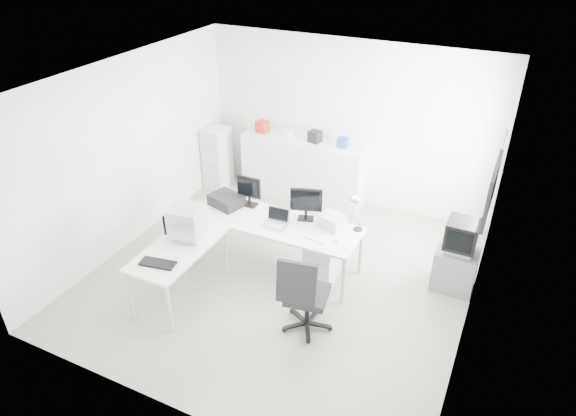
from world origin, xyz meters
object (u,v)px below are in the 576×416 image
at_px(laptop, 275,219).
at_px(laser_printer, 332,221).
at_px(filing_cabinet, 217,158).
at_px(crt_tv, 461,237).
at_px(lcd_monitor_large, 306,205).
at_px(drawer_pedestal, 322,259).
at_px(lcd_monitor_small, 249,191).
at_px(inkjet_printer, 226,200).
at_px(main_desk, 276,244).
at_px(office_chair, 307,291).
at_px(tv_cabinet, 455,269).
at_px(crt_monitor, 187,224).
at_px(side_desk, 181,271).
at_px(sideboard, 304,169).

bearing_deg(laptop, laser_printer, 21.47).
xyz_separation_m(laser_printer, filing_cabinet, (-2.85, 1.56, -0.28)).
xyz_separation_m(laptop, crt_tv, (2.35, 0.71, -0.04)).
bearing_deg(lcd_monitor_large, drawer_pedestal, -47.82).
bearing_deg(crt_tv, laser_printer, -166.66).
bearing_deg(lcd_monitor_large, lcd_monitor_small, 161.93).
bearing_deg(inkjet_printer, laptop, 3.00).
xyz_separation_m(lcd_monitor_large, laptop, (-0.30, -0.35, -0.12)).
bearing_deg(main_desk, drawer_pedestal, 4.09).
height_order(drawer_pedestal, office_chair, office_chair).
bearing_deg(inkjet_printer, main_desk, 8.82).
relative_size(main_desk, lcd_monitor_small, 5.15).
xyz_separation_m(office_chair, crt_tv, (1.49, 1.57, 0.27)).
bearing_deg(filing_cabinet, lcd_monitor_small, -44.69).
xyz_separation_m(lcd_monitor_small, tv_cabinet, (2.95, 0.36, -0.68)).
bearing_deg(inkjet_printer, crt_tv, 24.47).
relative_size(main_desk, crt_monitor, 5.76).
relative_size(drawer_pedestal, tv_cabinet, 1.01).
bearing_deg(side_desk, crt_tv, 27.77).
relative_size(lcd_monitor_small, sideboard, 0.21).
relative_size(side_desk, lcd_monitor_small, 3.00).
height_order(lcd_monitor_large, laptop, lcd_monitor_large).
bearing_deg(main_desk, crt_monitor, -135.00).
relative_size(main_desk, tv_cabinet, 4.03).
bearing_deg(side_desk, laptop, 48.01).
bearing_deg(office_chair, tv_cabinet, 36.86).
height_order(inkjet_printer, crt_tv, crt_tv).
height_order(sideboard, filing_cabinet, filing_cabinet).
xyz_separation_m(inkjet_printer, laser_printer, (1.60, 0.12, 0.01)).
bearing_deg(lcd_monitor_large, crt_monitor, -155.56).
height_order(side_desk, sideboard, sideboard).
distance_m(main_desk, laptop, 0.50).
xyz_separation_m(laser_printer, crt_tv, (1.65, 0.39, -0.02)).
distance_m(lcd_monitor_large, office_chair, 1.40).
distance_m(office_chair, tv_cabinet, 2.18).
xyz_separation_m(laser_printer, crt_monitor, (-1.60, -1.07, 0.12)).
bearing_deg(filing_cabinet, crt_monitor, -64.60).
bearing_deg(laser_printer, main_desk, -149.03).
height_order(side_desk, laptop, laptop).
relative_size(laptop, filing_cabinet, 0.30).
distance_m(lcd_monitor_small, filing_cabinet, 2.22).
distance_m(side_desk, drawer_pedestal, 1.93).
height_order(lcd_monitor_small, crt_tv, lcd_monitor_small).
bearing_deg(crt_monitor, lcd_monitor_small, 64.15).
distance_m(drawer_pedestal, lcd_monitor_large, 0.79).
bearing_deg(drawer_pedestal, tv_cabinet, 18.27).
height_order(main_desk, lcd_monitor_large, lcd_monitor_large).
bearing_deg(crt_monitor, laptop, 29.21).
relative_size(tv_cabinet, crt_tv, 1.19).
bearing_deg(main_desk, laser_printer, 16.35).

